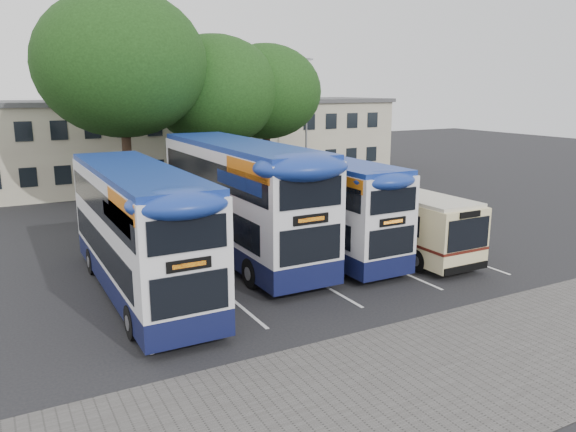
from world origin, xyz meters
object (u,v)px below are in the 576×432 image
at_px(bus_single, 389,214).
at_px(tree_right, 266,92).
at_px(lamp_post, 307,117).
at_px(tree_left, 121,64).
at_px(bus_dd_left, 138,226).
at_px(bus_dd_mid, 240,194).
at_px(bus_dd_right, 319,200).
at_px(tree_mid, 215,91).

bearing_deg(bus_single, tree_right, 87.43).
relative_size(lamp_post, bus_single, 0.98).
height_order(tree_left, bus_dd_left, tree_left).
height_order(tree_right, bus_single, tree_right).
xyz_separation_m(lamp_post, bus_dd_mid, (-10.90, -13.11, -2.39)).
bearing_deg(tree_left, bus_dd_left, -101.37).
distance_m(tree_left, bus_dd_right, 13.52).
height_order(lamp_post, tree_left, tree_left).
xyz_separation_m(bus_dd_left, bus_single, (11.19, 0.41, -0.90)).
distance_m(tree_left, tree_right, 9.64).
distance_m(bus_dd_mid, bus_dd_right, 3.47).
bearing_deg(tree_left, lamp_post, 14.62).
distance_m(bus_dd_mid, bus_single, 6.74).
height_order(tree_right, bus_dd_right, tree_right).
bearing_deg(tree_right, bus_dd_right, -106.17).
bearing_deg(bus_dd_right, bus_dd_mid, 162.26).
bearing_deg(bus_dd_right, bus_dd_left, -169.66).
bearing_deg(tree_left, bus_single, -53.37).
height_order(lamp_post, tree_mid, tree_mid).
xyz_separation_m(tree_left, bus_dd_right, (5.74, -10.68, -5.98)).
xyz_separation_m(bus_dd_mid, bus_dd_right, (3.28, -1.05, -0.39)).
distance_m(lamp_post, bus_single, 16.31).
bearing_deg(tree_mid, bus_single, -76.64).
relative_size(tree_mid, bus_dd_left, 0.95).
relative_size(tree_right, bus_dd_right, 0.98).
height_order(lamp_post, tree_right, tree_right).
bearing_deg(bus_single, tree_left, 126.63).
bearing_deg(bus_dd_right, tree_mid, 90.37).
xyz_separation_m(lamp_post, bus_dd_left, (-15.80, -15.66, -2.62)).
xyz_separation_m(lamp_post, tree_left, (-13.35, -3.48, 3.20)).
height_order(tree_mid, bus_dd_left, tree_mid).
bearing_deg(bus_dd_mid, bus_single, -18.76).
xyz_separation_m(tree_mid, tree_right, (3.69, 0.58, -0.07)).
xyz_separation_m(tree_left, tree_mid, (5.66, 1.22, -1.40)).
bearing_deg(bus_single, tree_mid, 103.36).
height_order(tree_left, bus_dd_mid, tree_left).
bearing_deg(tree_left, tree_right, 10.90).
xyz_separation_m(tree_left, bus_dd_left, (-2.45, -12.17, -5.82)).
xyz_separation_m(tree_left, tree_right, (9.36, 1.80, -1.47)).
xyz_separation_m(bus_dd_left, bus_dd_mid, (4.90, 2.54, 0.23)).
relative_size(lamp_post, tree_right, 0.92).
bearing_deg(bus_dd_right, tree_right, 73.83).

